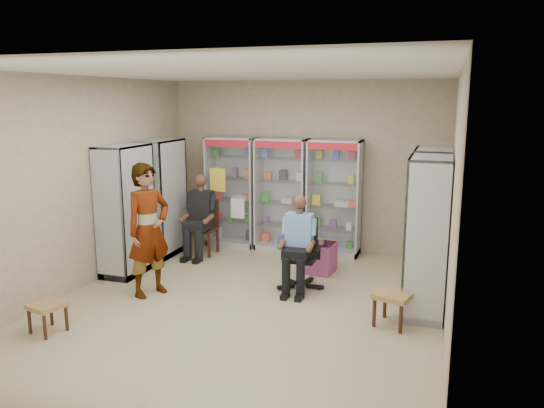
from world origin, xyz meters
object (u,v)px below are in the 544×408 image
(cabinet_left_far, at_px, (162,198))
(wooden_chair, at_px, (204,228))
(office_chair, at_px, (300,254))
(pink_trunk, at_px, (318,258))
(cabinet_back_right, at_px, (334,198))
(cabinet_left_near, at_px, (126,210))
(woven_stool_a, at_px, (393,309))
(cabinet_back_mid, at_px, (282,195))
(cabinet_right_near, at_px, (427,237))
(standing_man, at_px, (149,230))
(woven_stool_b, at_px, (48,318))
(seated_shopkeeper, at_px, (300,246))
(cabinet_right_far, at_px, (430,218))
(cabinet_back_left, at_px, (232,192))

(cabinet_left_far, xyz_separation_m, wooden_chair, (0.68, 0.20, -0.53))
(office_chair, xyz_separation_m, pink_trunk, (0.08, 0.78, -0.27))
(cabinet_left_far, height_order, wooden_chair, cabinet_left_far)
(cabinet_back_right, bearing_deg, cabinet_left_far, -161.81)
(cabinet_left_near, relative_size, wooden_chair, 2.13)
(wooden_chair, xyz_separation_m, woven_stool_a, (3.45, -2.00, -0.26))
(cabinet_back_mid, height_order, cabinet_back_right, same)
(cabinet_right_near, xyz_separation_m, standing_man, (-3.64, -0.50, -0.08))
(wooden_chair, bearing_deg, woven_stool_b, -95.76)
(seated_shopkeeper, bearing_deg, cabinet_right_far, 22.09)
(cabinet_right_near, relative_size, woven_stool_a, 4.85)
(cabinet_back_right, xyz_separation_m, cabinet_left_near, (-2.83, -2.03, 0.00))
(cabinet_back_left, xyz_separation_m, standing_man, (-0.11, -2.73, -0.08))
(cabinet_back_right, relative_size, cabinet_left_far, 1.00)
(cabinet_right_far, xyz_separation_m, woven_stool_a, (-0.33, -1.60, -0.79))
(cabinet_right_far, relative_size, office_chair, 1.98)
(cabinet_right_far, relative_size, seated_shopkeeper, 1.55)
(cabinet_right_far, height_order, cabinet_right_near, same)
(cabinet_left_near, relative_size, woven_stool_b, 5.60)
(wooden_chair, xyz_separation_m, seated_shopkeeper, (2.05, -1.16, 0.17))
(cabinet_right_near, distance_m, cabinet_left_near, 4.46)
(seated_shopkeeper, bearing_deg, wooden_chair, 148.69)
(cabinet_back_mid, xyz_separation_m, cabinet_left_near, (-1.88, -2.03, 0.00))
(cabinet_back_mid, bearing_deg, office_chair, -65.14)
(office_chair, bearing_deg, seated_shopkeeper, -91.78)
(cabinet_left_far, distance_m, wooden_chair, 0.89)
(cabinet_left_far, bearing_deg, cabinet_right_near, 73.75)
(woven_stool_a, distance_m, woven_stool_b, 4.07)
(office_chair, xyz_separation_m, woven_stool_a, (1.40, -0.89, -0.30))
(woven_stool_b, bearing_deg, cabinet_back_right, 59.22)
(cabinet_back_mid, bearing_deg, cabinet_right_near, -40.84)
(cabinet_left_far, relative_size, seated_shopkeeper, 1.55)
(seated_shopkeeper, xyz_separation_m, woven_stool_a, (1.40, -0.84, -0.44))
(office_chair, distance_m, pink_trunk, 0.83)
(pink_trunk, bearing_deg, cabinet_left_far, 177.26)
(wooden_chair, bearing_deg, cabinet_right_far, -6.04)
(cabinet_back_mid, distance_m, standing_man, 2.93)
(cabinet_left_far, bearing_deg, cabinet_left_near, -0.00)
(cabinet_back_right, xyz_separation_m, woven_stool_b, (-2.50, -4.20, -0.82))
(cabinet_back_right, height_order, standing_man, cabinet_back_right)
(cabinet_back_right, xyz_separation_m, seated_shopkeeper, (-0.10, -1.89, -0.36))
(cabinet_back_left, xyz_separation_m, cabinet_back_right, (1.90, 0.00, 0.00))
(cabinet_left_near, xyz_separation_m, woven_stool_a, (4.13, -0.70, -0.79))
(cabinet_right_near, xyz_separation_m, cabinet_left_far, (-4.46, 1.30, 0.00))
(cabinet_back_mid, bearing_deg, cabinet_right_far, -23.65)
(cabinet_back_left, height_order, wooden_chair, cabinet_back_left)
(cabinet_back_left, bearing_deg, cabinet_right_near, -32.28)
(cabinet_left_far, xyz_separation_m, pink_trunk, (2.82, -0.13, -0.77))
(pink_trunk, distance_m, woven_stool_b, 4.00)
(cabinet_back_mid, distance_m, cabinet_left_far, 2.10)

